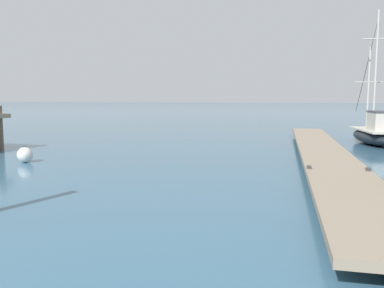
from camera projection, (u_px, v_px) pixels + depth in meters
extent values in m
cube|color=gray|center=(323.00, 152.00, 15.59)|extent=(3.29, 22.21, 0.16)
cylinder|color=brown|center=(343.00, 189.00, 10.26)|extent=(0.36, 0.36, 0.29)
cylinder|color=brown|center=(323.00, 157.00, 15.62)|extent=(0.36, 0.36, 0.29)
cylinder|color=brown|center=(313.00, 142.00, 20.97)|extent=(0.36, 0.36, 0.29)
cylinder|color=brown|center=(307.00, 133.00, 26.33)|extent=(0.36, 0.36, 0.29)
cube|color=#333338|center=(309.00, 167.00, 11.47)|extent=(0.13, 0.21, 0.08)
cube|color=#333338|center=(368.00, 169.00, 11.11)|extent=(0.13, 0.21, 0.08)
ellipsoid|color=black|center=(374.00, 137.00, 21.34)|extent=(2.48, 5.21, 0.80)
cube|color=#B2AD9E|center=(374.00, 130.00, 21.30)|extent=(2.20, 4.68, 0.08)
cube|color=#B7B2A8|center=(379.00, 121.00, 20.50)|extent=(1.07, 1.57, 0.95)
cube|color=#3D3D42|center=(380.00, 111.00, 20.44)|extent=(1.16, 1.70, 0.06)
cylinder|color=#B2ADA3|center=(376.00, 70.00, 21.17)|extent=(0.11, 0.11, 6.28)
cylinder|color=#B2ADA3|center=(378.00, 39.00, 20.98)|extent=(1.52, 0.30, 0.06)
cylinder|color=#333338|center=(367.00, 67.00, 22.81)|extent=(0.55, 3.23, 4.65)
cylinder|color=#B2ADA3|center=(369.00, 88.00, 22.38)|extent=(0.11, 0.11, 4.52)
cylinder|color=#B2ADA3|center=(369.00, 82.00, 22.35)|extent=(1.52, 0.30, 0.06)
cylinder|color=#333338|center=(362.00, 84.00, 23.56)|extent=(0.40, 2.33, 3.35)
cylinder|color=brown|center=(0.00, 128.00, 18.79)|extent=(0.28, 0.28, 2.11)
sphere|color=silver|center=(25.00, 155.00, 15.28)|extent=(0.59, 0.59, 0.59)
torus|color=black|center=(25.00, 147.00, 15.25)|extent=(0.14, 0.02, 0.14)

